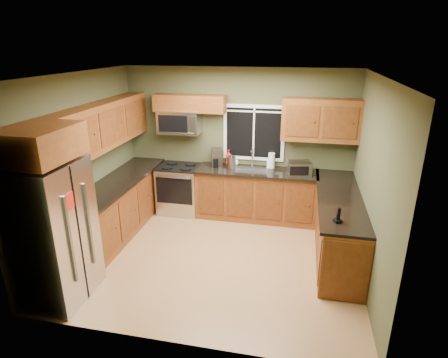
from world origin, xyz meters
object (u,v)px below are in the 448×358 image
at_px(range, 180,189).
at_px(paper_towel_roll, 271,160).
at_px(refrigerator, 53,233).
at_px(coffee_maker, 216,158).
at_px(soap_bottle_a, 229,157).
at_px(soap_bottle_b, 270,162).
at_px(soap_bottle_c, 235,161).
at_px(microwave, 179,122).
at_px(toaster_oven, 299,168).
at_px(kettle, 231,162).
at_px(cordless_phone, 338,218).

distance_m(range, paper_towel_roll, 1.82).
bearing_deg(refrigerator, range, 76.03).
bearing_deg(coffee_maker, range, -170.31).
xyz_separation_m(paper_towel_roll, soap_bottle_a, (-0.80, 0.02, 0.00)).
bearing_deg(soap_bottle_b, soap_bottle_c, 177.39).
bearing_deg(refrigerator, soap_bottle_c, 60.16).
bearing_deg(soap_bottle_b, refrigerator, -128.46).
bearing_deg(range, paper_towel_roll, 7.06).
xyz_separation_m(microwave, coffee_maker, (0.70, -0.02, -0.64)).
height_order(toaster_oven, paper_towel_roll, paper_towel_roll).
relative_size(coffee_maker, soap_bottle_b, 1.56).
bearing_deg(range, refrigerator, -103.97).
relative_size(kettle, soap_bottle_c, 1.81).
bearing_deg(paper_towel_roll, soap_bottle_a, 178.57).
relative_size(soap_bottle_b, soap_bottle_c, 1.36).
relative_size(refrigerator, soap_bottle_c, 11.82).
relative_size(kettle, paper_towel_roll, 0.90).
bearing_deg(toaster_oven, cordless_phone, -73.38).
distance_m(toaster_oven, paper_towel_roll, 0.59).
xyz_separation_m(kettle, soap_bottle_c, (0.03, 0.23, -0.05)).
bearing_deg(toaster_oven, soap_bottle_c, 165.24).
bearing_deg(paper_towel_roll, coffee_maker, -174.78).
distance_m(toaster_oven, coffee_maker, 1.53).
xyz_separation_m(refrigerator, microwave, (0.69, 2.91, 0.83)).
height_order(refrigerator, microwave, microwave).
bearing_deg(paper_towel_roll, range, -172.94).
bearing_deg(cordless_phone, coffee_maker, 136.27).
relative_size(paper_towel_roll, soap_bottle_c, 2.01).
xyz_separation_m(kettle, soap_bottle_b, (0.67, 0.20, -0.02)).
bearing_deg(cordless_phone, soap_bottle_b, 117.56).
relative_size(soap_bottle_a, soap_bottle_b, 1.39).
bearing_deg(coffee_maker, soap_bottle_c, 18.37).
xyz_separation_m(range, soap_bottle_a, (0.90, 0.23, 0.61)).
bearing_deg(toaster_oven, paper_towel_roll, 150.28).
height_order(microwave, toaster_oven, microwave).
relative_size(coffee_maker, soap_bottle_c, 2.12).
xyz_separation_m(microwave, soap_bottle_c, (1.03, 0.09, -0.71)).
relative_size(range, paper_towel_roll, 3.07).
xyz_separation_m(range, paper_towel_roll, (1.70, 0.21, 0.61)).
bearing_deg(cordless_phone, kettle, 133.47).
bearing_deg(microwave, soap_bottle_b, 2.23).
distance_m(refrigerator, coffee_maker, 3.21).
xyz_separation_m(soap_bottle_b, cordless_phone, (1.06, -2.03, -0.04)).
xyz_separation_m(microwave, soap_bottle_b, (1.67, 0.07, -0.69)).
xyz_separation_m(microwave, paper_towel_roll, (1.70, 0.07, -0.65)).
bearing_deg(soap_bottle_a, microwave, -174.02).
height_order(soap_bottle_a, soap_bottle_c, soap_bottle_a).
relative_size(range, toaster_oven, 2.18).
xyz_separation_m(refrigerator, paper_towel_roll, (2.39, 2.98, 0.18)).
distance_m(refrigerator, paper_towel_roll, 3.82).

